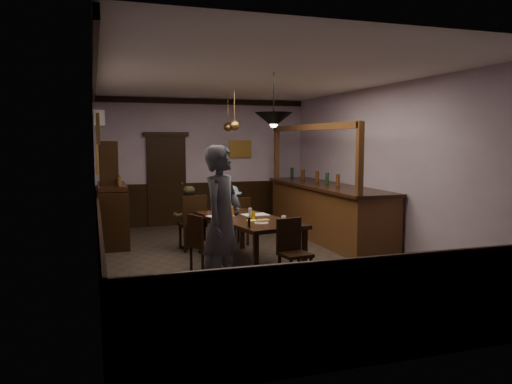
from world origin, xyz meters
name	(u,v)px	position (x,y,z in m)	size (l,w,h in m)	color
room	(255,172)	(0.00, 0.00, 1.50)	(5.01, 8.01, 3.01)	#2D2621
dining_table	(248,222)	(-0.14, -0.04, 0.69)	(1.39, 2.35, 0.75)	black
chair_far_left	(193,220)	(-0.83, 1.11, 0.57)	(0.48, 0.48, 1.03)	black
chair_far_right	(238,219)	(0.07, 1.29, 0.51)	(0.51, 0.51, 0.94)	black
chair_near	(292,248)	(0.11, -1.34, 0.50)	(0.45, 0.45, 0.91)	black
chair_side	(201,241)	(-1.00, -0.43, 0.49)	(0.51, 0.51, 0.90)	black
person_standing	(222,220)	(-0.94, -1.47, 0.98)	(0.71, 0.47, 1.95)	#555861
person_seated_left	(188,217)	(-0.87, 1.39, 0.58)	(0.57, 0.44, 1.17)	#414027
person_seated_right	(231,215)	(0.01, 1.56, 0.57)	(0.73, 0.42, 1.13)	slate
newspaper_left	(220,216)	(-0.53, 0.27, 0.75)	(0.42, 0.30, 0.01)	silver
newspaper_right	(255,215)	(0.07, 0.24, 0.75)	(0.42, 0.30, 0.01)	silver
napkin	(252,220)	(-0.16, -0.32, 0.75)	(0.15, 0.15, 0.00)	#E2D353
saucer	(283,221)	(0.27, -0.56, 0.76)	(0.15, 0.15, 0.01)	white
coffee_cup	(284,218)	(0.29, -0.54, 0.80)	(0.08, 0.08, 0.07)	white
pastry_plate	(262,223)	(-0.11, -0.63, 0.76)	(0.22, 0.22, 0.01)	white
pastry_ring_a	(260,221)	(-0.10, -0.57, 0.79)	(0.13, 0.13, 0.04)	#C68C47
pastry_ring_b	(266,220)	(-0.02, -0.57, 0.79)	(0.13, 0.13, 0.04)	#C68C47
soda_can	(253,215)	(-0.10, -0.19, 0.81)	(0.07, 0.07, 0.12)	yellow
beer_glass	(231,212)	(-0.41, -0.01, 0.85)	(0.06, 0.06, 0.20)	#BF721E
water_glass	(250,212)	(-0.08, 0.05, 0.82)	(0.06, 0.06, 0.15)	silver
pepper_mill	(249,222)	(-0.38, -0.87, 0.82)	(0.04, 0.04, 0.14)	black
sideboard	(112,203)	(-2.21, 2.17, 0.80)	(0.54, 1.51, 2.00)	black
bar_counter	(326,210)	(1.99, 1.43, 0.59)	(0.97, 4.16, 2.33)	#4C2C14
door_back	(167,181)	(-0.90, 3.95, 1.05)	(0.90, 0.06, 2.10)	black
ac_unit	(99,119)	(-2.38, 2.90, 2.45)	(0.20, 0.85, 0.30)	white
picture_left_small	(98,129)	(-2.46, -1.60, 2.15)	(0.04, 0.28, 0.36)	olive
picture_left_large	(97,160)	(-2.46, 0.80, 1.70)	(0.04, 0.62, 0.48)	olive
picture_back	(240,149)	(0.90, 3.96, 1.80)	(0.55, 0.04, 0.42)	olive
pendant_iron	(274,120)	(0.01, -0.83, 2.31)	(0.56, 0.56, 0.80)	black
pendant_brass_mid	(235,125)	(0.10, 1.61, 2.30)	(0.20, 0.20, 0.81)	#BF8C3F
pendant_brass_far	(228,127)	(0.30, 2.85, 2.30)	(0.20, 0.20, 0.81)	#BF8C3F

